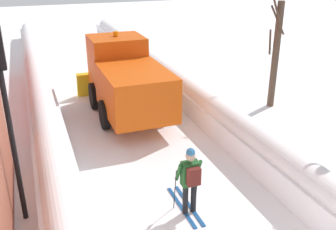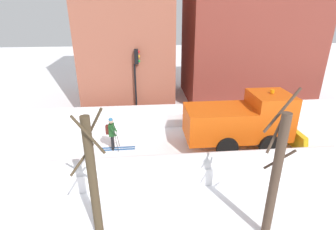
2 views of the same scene
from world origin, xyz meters
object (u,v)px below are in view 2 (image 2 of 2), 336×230
at_px(plow_truck, 243,120).
at_px(skier, 112,132).
at_px(traffic_light_pole, 136,72).
at_px(bare_tree_mid, 275,177).
at_px(bare_tree_near, 93,177).

height_order(plow_truck, skier, plow_truck).
xyz_separation_m(traffic_light_pole, bare_tree_mid, (10.06, 4.23, -0.96)).
relative_size(bare_tree_near, bare_tree_mid, 0.89).
bearing_deg(plow_truck, traffic_light_pole, -126.46).
bearing_deg(plow_truck, bare_tree_near, -51.54).
xyz_separation_m(skier, traffic_light_pole, (-3.85, 1.33, 2.23)).
height_order(bare_tree_near, bare_tree_mid, bare_tree_mid).
relative_size(skier, bare_tree_mid, 0.36).
height_order(skier, bare_tree_mid, bare_tree_mid).
height_order(traffic_light_pole, bare_tree_near, traffic_light_pole).
bearing_deg(bare_tree_near, traffic_light_pole, 172.54).
height_order(plow_truck, bare_tree_mid, bare_tree_mid).
bearing_deg(plow_truck, bare_tree_mid, -12.27).
bearing_deg(bare_tree_near, plow_truck, 128.46).
xyz_separation_m(traffic_light_pole, bare_tree_near, (9.47, -1.24, -1.02)).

